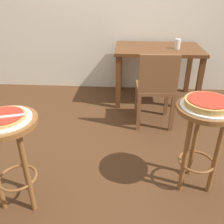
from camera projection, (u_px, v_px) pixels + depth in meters
The scene contains 11 objects.
ground_plane at pixel (104, 147), 2.45m from camera, with size 6.00×6.00×0.00m, color #4C2D19.
stool_foreground at pixel (9, 143), 1.60m from camera, with size 0.41×0.41×0.71m.
serving_plate_foreground at pixel (4, 119), 1.52m from camera, with size 0.35×0.35×0.01m, color white.
pizza_foreground at pixel (3, 117), 1.51m from camera, with size 0.28×0.28×0.02m.
stool_middle at pixel (203, 129), 1.76m from camera, with size 0.41×0.41×0.71m.
serving_plate_middle at pixel (208, 106), 1.67m from camera, with size 0.37×0.37×0.01m, color silver.
pizza_middle at pixel (208, 103), 1.66m from camera, with size 0.32×0.32×0.05m.
dining_table at pixel (158, 56), 3.18m from camera, with size 1.10×0.70×0.73m.
cup_near_edge at pixel (177, 44), 3.04m from camera, with size 0.07×0.07×0.12m, color silver.
wooden_chair at pixel (156, 87), 2.63m from camera, with size 0.41×0.41×0.85m.
pizza_server_knife at pixel (6, 117), 1.48m from camera, with size 0.22×0.02×0.01m, color silver.
Camera 1 is at (0.22, -1.99, 1.47)m, focal length 39.24 mm.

